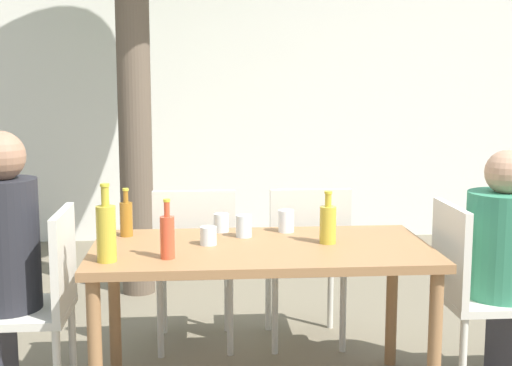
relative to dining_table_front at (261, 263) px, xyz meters
name	(u,v)px	position (x,y,z in m)	size (l,w,h in m)	color
cafe_building_wall	(229,90)	(0.00, 3.44, 0.74)	(10.00, 0.08, 2.80)	white
dining_table_front	(261,263)	(0.00, 0.00, 0.00)	(1.57, 0.81, 0.75)	#996B42
patio_chair_0	(40,296)	(-1.02, 0.00, -0.13)	(0.44, 0.44, 0.92)	beige
patio_chair_1	(472,286)	(1.02, 0.00, -0.13)	(0.44, 0.44, 0.92)	beige
patio_chair_2	(195,258)	(-0.31, 0.64, -0.13)	(0.44, 0.44, 0.92)	beige
patio_chair_3	(307,255)	(0.31, 0.64, -0.13)	(0.44, 0.44, 0.92)	beige
oil_cruet_0	(328,223)	(0.32, 0.02, 0.18)	(0.08, 0.08, 0.25)	gold
oil_cruet_1	(106,231)	(-0.68, -0.23, 0.21)	(0.08, 0.08, 0.34)	gold
amber_bottle_2	(126,218)	(-0.64, 0.25, 0.17)	(0.06, 0.06, 0.24)	#9E661E
soda_bottle_3	(167,236)	(-0.42, -0.20, 0.18)	(0.06, 0.06, 0.26)	#DB4C2D
drinking_glass_0	(286,221)	(0.15, 0.29, 0.14)	(0.08, 0.08, 0.11)	white
drinking_glass_1	(221,223)	(-0.18, 0.32, 0.13)	(0.08, 0.08, 0.09)	silver
drinking_glass_2	(208,236)	(-0.24, 0.04, 0.12)	(0.08, 0.08, 0.09)	silver
drinking_glass_3	(244,226)	(-0.07, 0.19, 0.14)	(0.08, 0.08, 0.11)	silver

